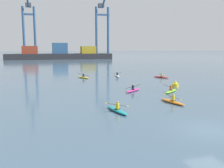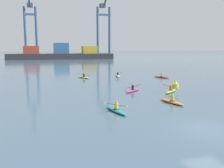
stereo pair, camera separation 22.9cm
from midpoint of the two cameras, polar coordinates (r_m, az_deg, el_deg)
ground_plane at (r=17.85m, az=21.46°, el=-9.85°), size 800.00×800.00×0.00m
container_barge at (r=121.06m, az=-11.45°, el=6.69°), size 48.86×8.42×7.61m
gantry_crane_west at (r=134.04m, az=-18.09°, el=13.08°), size 6.56×18.37×35.75m
gantry_crane_west_mid at (r=130.79m, az=-1.78°, el=13.76°), size 7.41×21.59×35.48m
channel_buoy at (r=35.67m, az=14.47°, el=-0.07°), size 0.90×0.90×1.00m
kayak_orange at (r=25.17m, az=13.78°, el=-3.90°), size 2.14×3.45×1.05m
kayak_magenta at (r=31.12m, az=5.04°, el=-1.38°), size 2.94×2.71×1.01m
kayak_red at (r=45.90m, az=11.40°, el=1.61°), size 2.02×3.34×1.01m
kayak_white at (r=47.08m, az=1.45°, el=1.93°), size 2.25×3.45×0.95m
kayak_lime at (r=31.31m, az=13.51°, el=-1.52°), size 2.94×2.71×0.96m
kayak_teal at (r=21.24m, az=1.24°, el=-5.91°), size 2.21×3.45×0.95m
kayak_yellow at (r=44.89m, az=-6.33°, el=1.57°), size 2.03×3.33×0.96m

